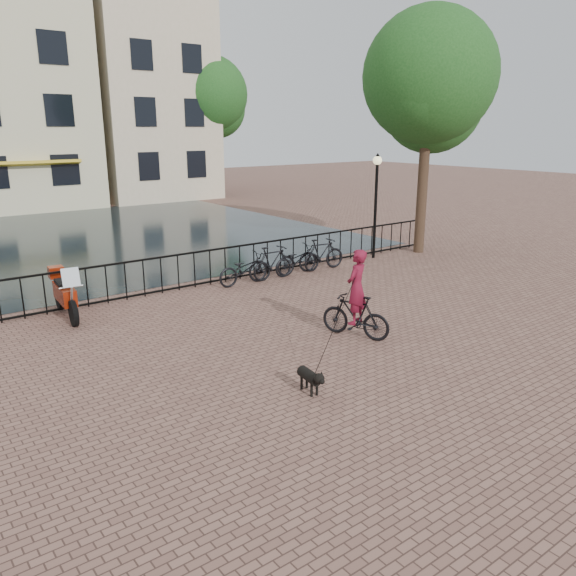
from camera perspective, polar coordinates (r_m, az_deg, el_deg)
ground at (r=9.76m, az=10.89°, el=-10.69°), size 100.00×100.00×0.00m
canal_water at (r=24.35m, az=-20.86°, el=4.66°), size 20.00×20.00×0.00m
railing at (r=15.71m, az=-11.09°, el=1.56°), size 20.00×0.05×1.02m
canal_house_mid at (r=36.46m, az=-27.12°, el=16.76°), size 8.00×9.50×11.80m
canal_house_right at (r=38.86m, az=-15.03°, el=18.87°), size 7.00×9.00×13.30m
tree_near_right at (r=20.56m, az=14.19°, el=20.09°), size 4.48×4.48×8.24m
tree_far_right at (r=37.71m, az=-7.95°, el=18.88°), size 4.76×4.76×8.76m
lamp_post at (r=19.30m, az=8.96°, el=9.96°), size 0.30×0.30×3.45m
cyclist at (r=11.94m, az=6.93°, el=-1.11°), size 1.03×1.69×2.24m
dog at (r=9.61m, az=2.17°, el=-9.24°), size 0.32×0.74×0.48m
motorcycle at (r=14.15m, az=-21.78°, el=-0.07°), size 0.61×1.99×1.40m
parked_bike_0 at (r=16.07m, az=-4.37°, el=1.94°), size 1.72×0.62×0.90m
parked_bike_1 at (r=16.58m, az=-1.62°, el=2.59°), size 1.67×0.47×1.00m
parked_bike_2 at (r=17.14m, az=0.97°, el=2.87°), size 1.74×0.66×0.90m
parked_bike_3 at (r=17.72m, az=3.39°, el=3.44°), size 1.71×0.65×1.00m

